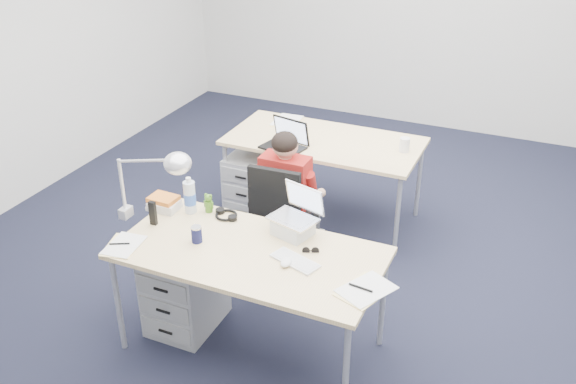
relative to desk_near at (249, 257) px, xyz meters
The scene contains 24 objects.
floor 1.03m from the desk_near, 75.02° to the left, with size 7.00×7.00×0.00m, color black.
room 1.29m from the desk_near, 75.02° to the left, with size 6.02×7.02×2.80m.
desk_near is the anchor object (origin of this frame).
desk_far 1.76m from the desk_near, 96.28° to the left, with size 1.60×0.80×0.73m.
office_chair 0.97m from the desk_near, 100.74° to the left, with size 0.62×0.62×0.93m.
seated_person 1.04m from the desk_near, 99.12° to the left, with size 0.35×0.61×1.12m.
drawer_pedestal_near 0.65m from the desk_near, behind, with size 0.40×0.50×0.55m, color #ABAEB0.
drawer_pedestal_far 1.82m from the desk_near, 115.61° to the left, with size 0.40×0.50×0.55m, color #ABAEB0.
silver_laptop 0.38m from the desk_near, 59.72° to the left, with size 0.28×0.22×0.30m, color silver, non-canonical shape.
wireless_keyboard 0.30m from the desk_near, ahead, with size 0.30×0.12×0.01m, color white.
computer_mouse 0.27m from the desk_near, ahead, with size 0.06×0.10×0.04m, color white.
headphones 0.45m from the desk_near, 136.57° to the left, with size 0.19×0.15×0.03m, color black, non-canonical shape.
can_koozie 0.35m from the desk_near, behind, with size 0.07×0.07×0.11m, color #151843.
water_bottle 0.65m from the desk_near, 155.03° to the left, with size 0.08×0.08×0.25m, color silver.
bear_figurine 0.57m from the desk_near, 145.39° to the left, with size 0.07×0.05×0.13m, color #2F691C, non-canonical shape.
book_stack 0.79m from the desk_near, 163.14° to the left, with size 0.20×0.15×0.09m, color silver.
cordless_phone 0.71m from the desk_near, behind, with size 0.04×0.03×0.16m, color black.
papers_left 0.78m from the desk_near, 159.98° to the right, with size 0.18×0.26×0.01m, color #FFE593.
papers_right 0.76m from the desk_near, ahead, with size 0.21×0.30×0.01m, color #FFE593.
sunglasses 0.37m from the desk_near, 21.38° to the left, with size 0.10×0.05×0.02m, color black, non-canonical shape.
desk_lamp 0.82m from the desk_near, behind, with size 0.49×0.18×0.56m, color silver, non-canonical shape.
dark_laptop 1.52m from the desk_near, 106.64° to the left, with size 0.33×0.32×0.24m, color black, non-canonical shape.
far_cup 1.85m from the desk_near, 75.11° to the left, with size 0.08×0.08×0.11m, color white.
far_papers 2.09m from the desk_near, 108.08° to the left, with size 0.21×0.30×0.01m, color white.
Camera 1 is at (1.31, -3.59, 2.84)m, focal length 40.00 mm.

